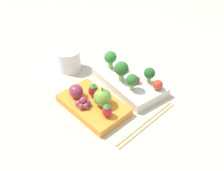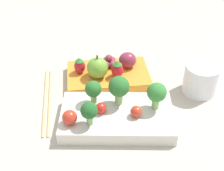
{
  "view_description": "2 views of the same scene",
  "coord_description": "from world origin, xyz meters",
  "px_view_note": "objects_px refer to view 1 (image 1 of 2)",
  "views": [
    {
      "loc": [
        0.41,
        -0.34,
        0.46
      ],
      "look_at": [
        0.01,
        0.0,
        0.04
      ],
      "focal_mm": 40.0,
      "sensor_mm": 36.0,
      "label": 1
    },
    {
      "loc": [
        0.03,
        0.5,
        0.43
      ],
      "look_at": [
        0.01,
        0.0,
        0.04
      ],
      "focal_mm": 50.0,
      "sensor_mm": 36.0,
      "label": 2
    }
  ],
  "objects_px": {
    "drinking_cup": "(69,60)",
    "broccoli_floret_2": "(149,74)",
    "cherry_tomato_0": "(136,80)",
    "plum": "(76,91)",
    "broccoli_floret_0": "(132,80)",
    "strawberry_1": "(107,110)",
    "cherry_tomato_1": "(124,68)",
    "strawberry_0": "(93,90)",
    "grape_cluster": "(83,103)",
    "broccoli_floret_3": "(121,69)",
    "broccoli_floret_1": "(110,58)",
    "cherry_tomato_2": "(158,85)",
    "chopsticks_pair": "(148,122)",
    "apple": "(103,97)",
    "bento_box_savoury": "(129,82)",
    "bento_box_fruit": "(93,105)"
  },
  "relations": [
    {
      "from": "drinking_cup",
      "to": "broccoli_floret_2",
      "type": "bearing_deg",
      "value": 25.99
    },
    {
      "from": "cherry_tomato_0",
      "to": "plum",
      "type": "xyz_separation_m",
      "value": [
        -0.06,
        -0.16,
        0.0
      ]
    },
    {
      "from": "broccoli_floret_0",
      "to": "strawberry_1",
      "type": "bearing_deg",
      "value": -74.64
    },
    {
      "from": "cherry_tomato_1",
      "to": "strawberry_0",
      "type": "xyz_separation_m",
      "value": [
        0.03,
        -0.13,
        0.0
      ]
    },
    {
      "from": "grape_cluster",
      "to": "drinking_cup",
      "type": "bearing_deg",
      "value": 157.62
    },
    {
      "from": "strawberry_1",
      "to": "broccoli_floret_3",
      "type": "bearing_deg",
      "value": 124.3
    },
    {
      "from": "cherry_tomato_0",
      "to": "broccoli_floret_2",
      "type": "bearing_deg",
      "value": 53.72
    },
    {
      "from": "broccoli_floret_2",
      "to": "broccoli_floret_1",
      "type": "bearing_deg",
      "value": -163.89
    },
    {
      "from": "cherry_tomato_2",
      "to": "grape_cluster",
      "type": "distance_m",
      "value": 0.21
    },
    {
      "from": "cherry_tomato_1",
      "to": "chopsticks_pair",
      "type": "bearing_deg",
      "value": -24.18
    },
    {
      "from": "broccoli_floret_3",
      "to": "strawberry_1",
      "type": "distance_m",
      "value": 0.14
    },
    {
      "from": "apple",
      "to": "grape_cluster",
      "type": "relative_size",
      "value": 1.41
    },
    {
      "from": "bento_box_savoury",
      "to": "apple",
      "type": "height_order",
      "value": "apple"
    },
    {
      "from": "strawberry_1",
      "to": "plum",
      "type": "relative_size",
      "value": 0.97
    },
    {
      "from": "broccoli_floret_1",
      "to": "apple",
      "type": "relative_size",
      "value": 1.03
    },
    {
      "from": "cherry_tomato_2",
      "to": "drinking_cup",
      "type": "bearing_deg",
      "value": -157.57
    },
    {
      "from": "broccoli_floret_3",
      "to": "strawberry_0",
      "type": "height_order",
      "value": "broccoli_floret_3"
    },
    {
      "from": "broccoli_floret_3",
      "to": "chopsticks_pair",
      "type": "relative_size",
      "value": 0.29
    },
    {
      "from": "broccoli_floret_1",
      "to": "broccoli_floret_2",
      "type": "relative_size",
      "value": 1.19
    },
    {
      "from": "plum",
      "to": "cherry_tomato_1",
      "type": "bearing_deg",
      "value": 90.08
    },
    {
      "from": "apple",
      "to": "plum",
      "type": "height_order",
      "value": "apple"
    },
    {
      "from": "broccoli_floret_3",
      "to": "cherry_tomato_2",
      "type": "height_order",
      "value": "broccoli_floret_3"
    },
    {
      "from": "bento_box_fruit",
      "to": "broccoli_floret_3",
      "type": "relative_size",
      "value": 3.09
    },
    {
      "from": "cherry_tomato_0",
      "to": "strawberry_1",
      "type": "relative_size",
      "value": 0.55
    },
    {
      "from": "cherry_tomato_1",
      "to": "apple",
      "type": "xyz_separation_m",
      "value": [
        0.07,
        -0.14,
        0.01
      ]
    },
    {
      "from": "strawberry_0",
      "to": "drinking_cup",
      "type": "xyz_separation_m",
      "value": [
        -0.18,
        0.03,
        -0.01
      ]
    },
    {
      "from": "broccoli_floret_0",
      "to": "cherry_tomato_2",
      "type": "height_order",
      "value": "broccoli_floret_0"
    },
    {
      "from": "broccoli_floret_1",
      "to": "broccoli_floret_2",
      "type": "height_order",
      "value": "broccoli_floret_1"
    },
    {
      "from": "grape_cluster",
      "to": "plum",
      "type": "bearing_deg",
      "value": 170.2
    },
    {
      "from": "broccoli_floret_0",
      "to": "bento_box_savoury",
      "type": "bearing_deg",
      "value": 143.88
    },
    {
      "from": "cherry_tomato_0",
      "to": "cherry_tomato_2",
      "type": "height_order",
      "value": "cherry_tomato_2"
    },
    {
      "from": "broccoli_floret_2",
      "to": "plum",
      "type": "bearing_deg",
      "value": -114.67
    },
    {
      "from": "strawberry_1",
      "to": "plum",
      "type": "xyz_separation_m",
      "value": [
        -0.11,
        -0.02,
        -0.0
      ]
    },
    {
      "from": "grape_cluster",
      "to": "broccoli_floret_1",
      "type": "bearing_deg",
      "value": 117.53
    },
    {
      "from": "strawberry_0",
      "to": "cherry_tomato_0",
      "type": "bearing_deg",
      "value": 72.21
    },
    {
      "from": "broccoli_floret_0",
      "to": "cherry_tomato_1",
      "type": "relative_size",
      "value": 2.24
    },
    {
      "from": "cherry_tomato_0",
      "to": "cherry_tomato_2",
      "type": "bearing_deg",
      "value": 24.41
    },
    {
      "from": "bento_box_fruit",
      "to": "cherry_tomato_1",
      "type": "relative_size",
      "value": 8.66
    },
    {
      "from": "drinking_cup",
      "to": "apple",
      "type": "bearing_deg",
      "value": -9.64
    },
    {
      "from": "apple",
      "to": "cherry_tomato_2",
      "type": "bearing_deg",
      "value": 70.57
    },
    {
      "from": "bento_box_savoury",
      "to": "cherry_tomato_1",
      "type": "relative_size",
      "value": 10.09
    },
    {
      "from": "cherry_tomato_0",
      "to": "chopsticks_pair",
      "type": "distance_m",
      "value": 0.14
    },
    {
      "from": "strawberry_0",
      "to": "strawberry_1",
      "type": "relative_size",
      "value": 1.06
    },
    {
      "from": "chopsticks_pair",
      "to": "broccoli_floret_2",
      "type": "bearing_deg",
      "value": 133.98
    },
    {
      "from": "cherry_tomato_2",
      "to": "apple",
      "type": "xyz_separation_m",
      "value": [
        -0.05,
        -0.15,
        0.0
      ]
    },
    {
      "from": "broccoli_floret_2",
      "to": "broccoli_floret_3",
      "type": "bearing_deg",
      "value": -136.53
    },
    {
      "from": "broccoli_floret_2",
      "to": "cherry_tomato_1",
      "type": "distance_m",
      "value": 0.09
    },
    {
      "from": "bento_box_savoury",
      "to": "broccoli_floret_2",
      "type": "height_order",
      "value": "broccoli_floret_2"
    },
    {
      "from": "broccoli_floret_3",
      "to": "grape_cluster",
      "type": "xyz_separation_m",
      "value": [
        0.01,
        -0.14,
        -0.04
      ]
    },
    {
      "from": "broccoli_floret_0",
      "to": "broccoli_floret_1",
      "type": "height_order",
      "value": "broccoli_floret_1"
    }
  ]
}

